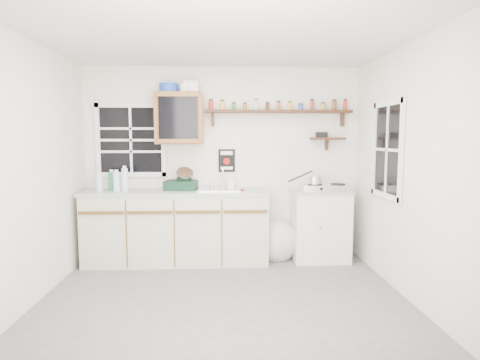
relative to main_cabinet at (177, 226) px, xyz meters
name	(u,v)px	position (x,y,z in m)	size (l,w,h in m)	color
room	(223,173)	(0.58, -1.30, 0.79)	(3.64, 3.24, 2.54)	#535356
main_cabinet	(177,226)	(0.00, 0.00, 0.00)	(2.31, 0.63, 0.92)	#BEB99E
right_cabinet	(320,225)	(1.83, 0.03, -0.01)	(0.73, 0.57, 0.91)	silver
sink	(219,189)	(0.54, 0.01, 0.47)	(0.52, 0.44, 0.29)	silver
upper_cabinet	(179,118)	(0.03, 0.14, 1.36)	(0.60, 0.32, 0.65)	brown
upper_cabinet_clutter	(178,88)	(0.02, 0.14, 1.75)	(0.49, 0.24, 0.14)	#193AA6
spice_shelf	(279,111)	(1.31, 0.21, 1.47)	(1.91, 0.18, 0.35)	black
secondary_shelf	(326,138)	(1.94, 0.22, 1.12)	(0.45, 0.16, 0.24)	black
warning_sign	(227,161)	(0.63, 0.29, 0.82)	(0.22, 0.02, 0.30)	black
window_back	(131,140)	(-0.62, 0.29, 1.09)	(0.93, 0.03, 0.98)	black
window_right	(388,150)	(2.37, -0.75, 0.99)	(0.03, 0.78, 1.08)	black
water_bottles	(114,181)	(-0.77, -0.02, 0.59)	(0.39, 0.18, 0.32)	silver
dish_rack	(182,182)	(0.06, 0.07, 0.55)	(0.42, 0.34, 0.29)	black
soap_bottle	(231,183)	(0.68, 0.06, 0.54)	(0.08, 0.08, 0.17)	silver
rag	(238,190)	(0.77, -0.06, 0.47)	(0.12, 0.10, 0.02)	maroon
hotplate	(326,187)	(1.91, 0.01, 0.49)	(0.64, 0.39, 0.09)	silver
saucepan	(314,180)	(1.75, 0.01, 0.58)	(0.41, 0.28, 0.18)	silver
trash_bag	(277,241)	(1.28, 0.07, -0.23)	(0.48, 0.43, 0.55)	silver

